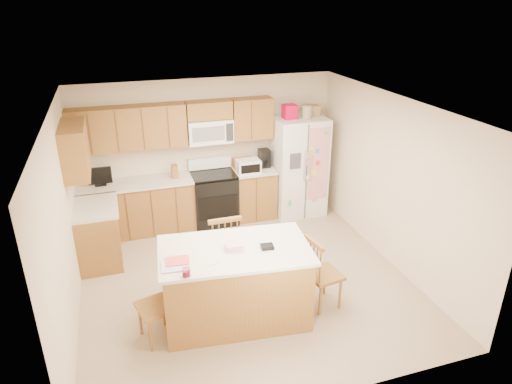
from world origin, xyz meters
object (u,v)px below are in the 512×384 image
object	(u,v)px
stove	(214,197)
refrigerator	(298,165)
island	(235,283)
windsor_chair_right	(322,274)
windsor_chair_left	(158,305)
windsor_chair_back	(223,250)

from	to	relation	value
stove	refrigerator	xyz separation A→B (m)	(1.57, -0.06, 0.45)
island	windsor_chair_right	xyz separation A→B (m)	(1.12, -0.11, -0.03)
refrigerator	windsor_chair_left	world-z (taller)	refrigerator
stove	windsor_chair_right	size ratio (longest dim) A/B	1.14
island	windsor_chair_back	world-z (taller)	windsor_chair_back
windsor_chair_back	windsor_chair_right	xyz separation A→B (m)	(1.08, -0.89, -0.04)
stove	island	size ratio (longest dim) A/B	0.59
stove	windsor_chair_back	xyz separation A→B (m)	(-0.30, -1.90, 0.04)
windsor_chair_left	refrigerator	bearing A→B (deg)	43.35
refrigerator	windsor_chair_back	xyz separation A→B (m)	(-1.87, -1.83, -0.41)
island	windsor_chair_back	distance (m)	0.78
stove	island	distance (m)	2.70
refrigerator	windsor_chair_back	world-z (taller)	refrigerator
refrigerator	island	distance (m)	3.27
windsor_chair_left	stove	bearing A→B (deg)	64.86
refrigerator	windsor_chair_right	size ratio (longest dim) A/B	2.05
windsor_chair_right	stove	bearing A→B (deg)	105.66
windsor_chair_right	refrigerator	bearing A→B (deg)	73.86
stove	windsor_chair_right	xyz separation A→B (m)	(0.78, -2.79, -0.00)
windsor_chair_left	windsor_chair_back	bearing A→B (deg)	41.29
refrigerator	windsor_chair_back	bearing A→B (deg)	-135.60
refrigerator	windsor_chair_back	distance (m)	2.65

